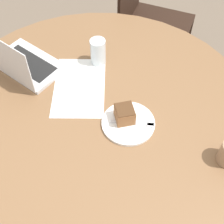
{
  "coord_description": "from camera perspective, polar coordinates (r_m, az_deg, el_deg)",
  "views": [
    {
      "loc": [
        0.76,
        -0.16,
        1.72
      ],
      "look_at": [
        0.05,
        0.05,
        0.74
      ],
      "focal_mm": 50.0,
      "sensor_mm": 36.0,
      "label": 1
    }
  ],
  "objects": [
    {
      "name": "laptop",
      "position": [
        1.47,
        -16.17,
        8.65
      ],
      "size": [
        0.38,
        0.36,
        0.23
      ],
      "rotation": [
        0.0,
        0.0,
        6.91
      ],
      "color": "silver",
      "rests_on": "dining_table"
    },
    {
      "name": "cake_slice",
      "position": [
        1.22,
        2.32,
        -0.37
      ],
      "size": [
        0.08,
        0.08,
        0.07
      ],
      "rotation": [
        0.0,
        0.0,
        4.65
      ],
      "color": "brown",
      "rests_on": "plate"
    },
    {
      "name": "paper_document",
      "position": [
        1.37,
        -5.97,
        4.63
      ],
      "size": [
        0.39,
        0.31,
        0.0
      ],
      "rotation": [
        0.0,
        0.0,
        -0.29
      ],
      "color": "white",
      "rests_on": "dining_table"
    },
    {
      "name": "chair",
      "position": [
        2.14,
        6.34,
        16.76
      ],
      "size": [
        0.59,
        0.59,
        0.95
      ],
      "rotation": [
        0.0,
        0.0,
        5.63
      ],
      "color": "black",
      "rests_on": "ground_plane"
    },
    {
      "name": "ground_plane",
      "position": [
        1.89,
        -2.01,
        -13.18
      ],
      "size": [
        12.0,
        12.0,
        0.0
      ],
      "primitive_type": "plane",
      "color": "#6B5B4C"
    },
    {
      "name": "plate",
      "position": [
        1.24,
        2.99,
        -2.03
      ],
      "size": [
        0.21,
        0.21,
        0.01
      ],
      "color": "white",
      "rests_on": "dining_table"
    },
    {
      "name": "dining_table",
      "position": [
        1.37,
        -2.7,
        -2.98
      ],
      "size": [
        1.37,
        1.37,
        0.7
      ],
      "color": "brown",
      "rests_on": "ground_plane"
    },
    {
      "name": "water_glass",
      "position": [
        1.43,
        -2.57,
        10.91
      ],
      "size": [
        0.07,
        0.07,
        0.13
      ],
      "color": "silver",
      "rests_on": "dining_table"
    },
    {
      "name": "fork",
      "position": [
        1.23,
        4.62,
        -2.1
      ],
      "size": [
        0.08,
        0.17,
        0.0
      ],
      "rotation": [
        0.0,
        0.0,
        7.47
      ],
      "color": "silver",
      "rests_on": "plate"
    }
  ]
}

